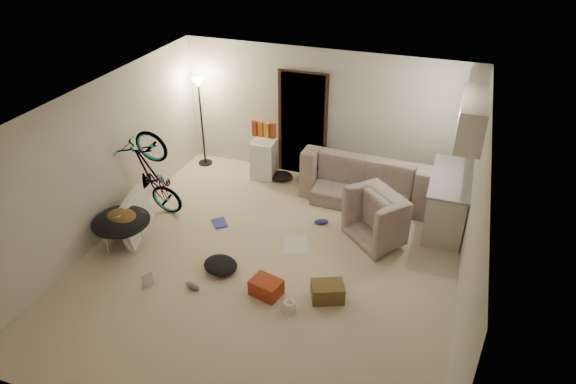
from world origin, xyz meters
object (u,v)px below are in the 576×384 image
(floor_lamp, at_px, (200,104))
(armchair, at_px, (391,219))
(kitchen_counter, at_px, (447,202))
(mini_fridge, at_px, (264,159))
(juicer, at_px, (289,306))
(bicycle, at_px, (155,192))
(drink_case_a, at_px, (328,292))
(sofa, at_px, (367,181))
(tv_box, at_px, (135,217))
(saucer_chair, at_px, (122,226))
(drink_case_b, at_px, (266,287))

(floor_lamp, distance_m, armchair, 4.33)
(kitchen_counter, distance_m, mini_fridge, 3.52)
(juicer, bearing_deg, bicycle, 153.18)
(drink_case_a, bearing_deg, sofa, 67.91)
(kitchen_counter, bearing_deg, juicer, -122.25)
(kitchen_counter, bearing_deg, floor_lamp, 172.34)
(mini_fridge, bearing_deg, bicycle, -126.53)
(drink_case_a, bearing_deg, tv_box, 148.80)
(floor_lamp, height_order, drink_case_a, floor_lamp)
(armchair, bearing_deg, juicer, 109.50)
(armchair, xyz_separation_m, bicycle, (-3.92, -0.71, 0.12))
(bicycle, bearing_deg, sofa, -58.95)
(kitchen_counter, distance_m, sofa, 1.50)
(bicycle, xyz_separation_m, drink_case_a, (3.37, -1.09, -0.32))
(floor_lamp, xyz_separation_m, saucer_chair, (0.10, -2.95, -0.93))
(sofa, bearing_deg, floor_lamp, -1.42)
(bicycle, relative_size, saucer_chair, 1.89)
(bicycle, xyz_separation_m, tv_box, (0.00, -0.63, -0.11))
(kitchen_counter, bearing_deg, drink_case_b, -130.09)
(drink_case_b, bearing_deg, floor_lamp, 142.51)
(kitchen_counter, relative_size, armchair, 1.52)
(drink_case_b, distance_m, juicer, 0.47)
(drink_case_b, bearing_deg, kitchen_counter, 63.51)
(juicer, bearing_deg, mini_fridge, 116.74)
(mini_fridge, relative_size, tv_box, 0.75)
(armchair, distance_m, bicycle, 3.98)
(floor_lamp, height_order, bicycle, floor_lamp)
(armchair, bearing_deg, drink_case_a, 116.18)
(juicer, bearing_deg, armchair, 66.30)
(mini_fridge, height_order, drink_case_b, mini_fridge)
(bicycle, xyz_separation_m, mini_fridge, (1.25, 1.88, -0.07))
(tv_box, bearing_deg, floor_lamp, 77.53)
(armchair, distance_m, mini_fridge, 2.91)
(kitchen_counter, height_order, saucer_chair, kitchen_counter)
(floor_lamp, relative_size, mini_fridge, 2.39)
(sofa, distance_m, drink_case_b, 3.16)
(saucer_chair, bearing_deg, bicycle, 90.00)
(bicycle, relative_size, juicer, 7.21)
(sofa, relative_size, drink_case_a, 5.16)
(armchair, xyz_separation_m, mini_fridge, (-2.66, 1.17, 0.06))
(sofa, distance_m, mini_fridge, 2.05)
(sofa, relative_size, armchair, 2.32)
(floor_lamp, bearing_deg, tv_box, -87.80)
(sofa, bearing_deg, bicycle, 30.27)
(kitchen_counter, height_order, drink_case_a, kitchen_counter)
(sofa, height_order, juicer, sofa)
(mini_fridge, bearing_deg, floor_lamp, 172.92)
(bicycle, height_order, mini_fridge, bicycle)
(saucer_chair, bearing_deg, sofa, 39.83)
(floor_lamp, relative_size, sofa, 0.79)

